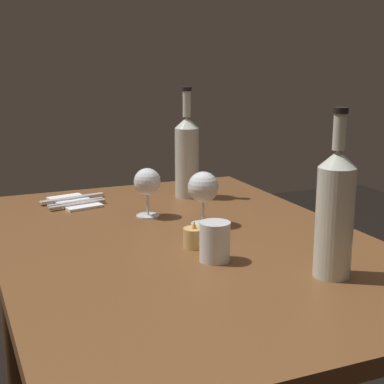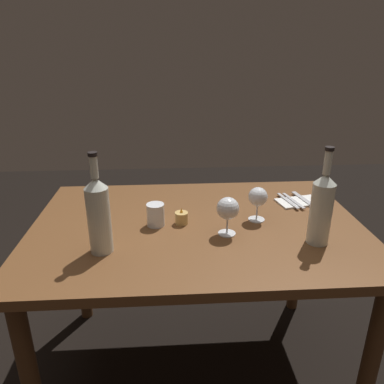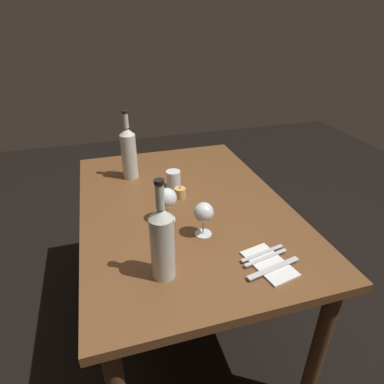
{
  "view_description": "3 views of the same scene",
  "coord_description": "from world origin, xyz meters",
  "px_view_note": "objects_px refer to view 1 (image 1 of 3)",
  "views": [
    {
      "loc": [
        -1.28,
        0.52,
        1.19
      ],
      "look_at": [
        0.04,
        -0.04,
        0.85
      ],
      "focal_mm": 54.48,
      "sensor_mm": 36.0,
      "label": 1
    },
    {
      "loc": [
        -0.11,
        -1.31,
        1.4
      ],
      "look_at": [
        -0.02,
        0.05,
        0.86
      ],
      "focal_mm": 34.54,
      "sensor_mm": 36.0,
      "label": 2
    },
    {
      "loc": [
        1.22,
        -0.32,
        1.5
      ],
      "look_at": [
        0.04,
        0.03,
        0.82
      ],
      "focal_mm": 30.51,
      "sensor_mm": 36.0,
      "label": 3
    }
  ],
  "objects_px": {
    "wine_bottle": "(335,212)",
    "wine_bottle_second": "(187,155)",
    "folded_napkin": "(74,202)",
    "wine_glass_left": "(203,188)",
    "votive_candle": "(196,238)",
    "fork_outer": "(78,204)",
    "fork_inner": "(76,202)",
    "water_tumbler": "(215,244)",
    "wine_glass_right": "(147,183)",
    "table_knife": "(72,198)"
  },
  "relations": [
    {
      "from": "water_tumbler",
      "to": "folded_napkin",
      "type": "xyz_separation_m",
      "value": [
        0.63,
        0.18,
        -0.04
      ]
    },
    {
      "from": "fork_outer",
      "to": "fork_inner",
      "type": "bearing_deg",
      "value": 0.0
    },
    {
      "from": "wine_glass_right",
      "to": "wine_bottle",
      "type": "relative_size",
      "value": 0.4
    },
    {
      "from": "wine_glass_left",
      "to": "wine_glass_right",
      "type": "relative_size",
      "value": 1.05
    },
    {
      "from": "wine_glass_right",
      "to": "wine_bottle_second",
      "type": "distance_m",
      "value": 0.26
    },
    {
      "from": "wine_bottle",
      "to": "folded_napkin",
      "type": "xyz_separation_m",
      "value": [
        0.81,
        0.37,
        -0.14
      ]
    },
    {
      "from": "wine_bottle",
      "to": "fork_inner",
      "type": "bearing_deg",
      "value": 24.9
    },
    {
      "from": "wine_glass_right",
      "to": "wine_bottle",
      "type": "xyz_separation_m",
      "value": [
        -0.58,
        -0.2,
        0.04
      ]
    },
    {
      "from": "wine_bottle_second",
      "to": "fork_inner",
      "type": "bearing_deg",
      "value": 85.2
    },
    {
      "from": "folded_napkin",
      "to": "water_tumbler",
      "type": "bearing_deg",
      "value": -164.0
    },
    {
      "from": "fork_inner",
      "to": "wine_glass_right",
      "type": "bearing_deg",
      "value": -141.69
    },
    {
      "from": "wine_glass_right",
      "to": "wine_bottle_second",
      "type": "xyz_separation_m",
      "value": [
        0.17,
        -0.19,
        0.04
      ]
    },
    {
      "from": "wine_bottle_second",
      "to": "folded_napkin",
      "type": "height_order",
      "value": "wine_bottle_second"
    },
    {
      "from": "votive_candle",
      "to": "fork_inner",
      "type": "xyz_separation_m",
      "value": [
        0.51,
        0.18,
        -0.01
      ]
    },
    {
      "from": "folded_napkin",
      "to": "fork_outer",
      "type": "distance_m",
      "value": 0.05
    },
    {
      "from": "water_tumbler",
      "to": "fork_inner",
      "type": "bearing_deg",
      "value": 16.62
    },
    {
      "from": "folded_napkin",
      "to": "wine_glass_left",
      "type": "bearing_deg",
      "value": -143.39
    },
    {
      "from": "votive_candle",
      "to": "fork_inner",
      "type": "height_order",
      "value": "votive_candle"
    },
    {
      "from": "folded_napkin",
      "to": "fork_inner",
      "type": "distance_m",
      "value": 0.03
    },
    {
      "from": "wine_glass_left",
      "to": "fork_outer",
      "type": "distance_m",
      "value": 0.43
    },
    {
      "from": "wine_bottle",
      "to": "water_tumbler",
      "type": "height_order",
      "value": "wine_bottle"
    },
    {
      "from": "wine_glass_left",
      "to": "votive_candle",
      "type": "xyz_separation_m",
      "value": [
        -0.17,
        0.09,
        -0.08
      ]
    },
    {
      "from": "water_tumbler",
      "to": "fork_outer",
      "type": "height_order",
      "value": "water_tumbler"
    },
    {
      "from": "wine_glass_right",
      "to": "table_knife",
      "type": "distance_m",
      "value": 0.32
    },
    {
      "from": "fork_outer",
      "to": "water_tumbler",
      "type": "bearing_deg",
      "value": -162.71
    },
    {
      "from": "wine_bottle",
      "to": "water_tumbler",
      "type": "relative_size",
      "value": 3.92
    },
    {
      "from": "wine_glass_left",
      "to": "wine_bottle_second",
      "type": "relative_size",
      "value": 0.42
    },
    {
      "from": "votive_candle",
      "to": "folded_napkin",
      "type": "height_order",
      "value": "votive_candle"
    },
    {
      "from": "fork_inner",
      "to": "fork_outer",
      "type": "xyz_separation_m",
      "value": [
        -0.02,
        0.0,
        0.0
      ]
    },
    {
      "from": "wine_bottle_second",
      "to": "fork_outer",
      "type": "xyz_separation_m",
      "value": [
        0.0,
        0.36,
        -0.13
      ]
    },
    {
      "from": "wine_bottle",
      "to": "wine_bottle_second",
      "type": "relative_size",
      "value": 1.0
    },
    {
      "from": "wine_glass_right",
      "to": "fork_inner",
      "type": "distance_m",
      "value": 0.28
    },
    {
      "from": "wine_glass_right",
      "to": "folded_napkin",
      "type": "bearing_deg",
      "value": 35.15
    },
    {
      "from": "wine_bottle",
      "to": "fork_inner",
      "type": "relative_size",
      "value": 1.96
    },
    {
      "from": "wine_glass_right",
      "to": "wine_bottle_second",
      "type": "bearing_deg",
      "value": -47.89
    },
    {
      "from": "wine_glass_left",
      "to": "table_knife",
      "type": "distance_m",
      "value": 0.49
    },
    {
      "from": "wine_glass_right",
      "to": "table_knife",
      "type": "relative_size",
      "value": 0.67
    },
    {
      "from": "wine_glass_left",
      "to": "water_tumbler",
      "type": "distance_m",
      "value": 0.29
    },
    {
      "from": "table_knife",
      "to": "wine_bottle",
      "type": "bearing_deg",
      "value": -156.54
    },
    {
      "from": "fork_outer",
      "to": "wine_bottle_second",
      "type": "bearing_deg",
      "value": -90.78
    },
    {
      "from": "wine_glass_left",
      "to": "wine_glass_right",
      "type": "bearing_deg",
      "value": 38.92
    },
    {
      "from": "wine_bottle_second",
      "to": "folded_napkin",
      "type": "xyz_separation_m",
      "value": [
        0.05,
        0.36,
        -0.13
      ]
    },
    {
      "from": "wine_glass_right",
      "to": "fork_outer",
      "type": "xyz_separation_m",
      "value": [
        0.18,
        0.16,
        -0.09
      ]
    },
    {
      "from": "folded_napkin",
      "to": "table_knife",
      "type": "height_order",
      "value": "table_knife"
    },
    {
      "from": "water_tumbler",
      "to": "wine_bottle",
      "type": "bearing_deg",
      "value": -134.22
    },
    {
      "from": "wine_glass_right",
      "to": "water_tumbler",
      "type": "distance_m",
      "value": 0.41
    },
    {
      "from": "fork_inner",
      "to": "wine_bottle_second",
      "type": "bearing_deg",
      "value": -94.8
    },
    {
      "from": "table_knife",
      "to": "water_tumbler",
      "type": "bearing_deg",
      "value": -164.69
    },
    {
      "from": "water_tumbler",
      "to": "votive_candle",
      "type": "relative_size",
      "value": 1.33
    },
    {
      "from": "water_tumbler",
      "to": "table_knife",
      "type": "bearing_deg",
      "value": 15.31
    }
  ]
}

